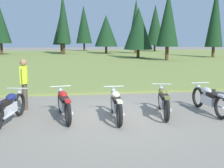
{
  "coord_description": "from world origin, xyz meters",
  "views": [
    {
      "loc": [
        -1.16,
        -7.63,
        2.29
      ],
      "look_at": [
        0.0,
        0.6,
        0.9
      ],
      "focal_mm": 42.86,
      "sensor_mm": 36.0,
      "label": 1
    }
  ],
  "objects": [
    {
      "name": "motorcycle_cream",
      "position": [
        0.01,
        -0.2,
        0.44
      ],
      "size": [
        0.62,
        2.1,
        0.88
      ],
      "color": "black",
      "rests_on": "ground"
    },
    {
      "name": "rider_with_back_turned",
      "position": [
        -2.8,
        1.29,
        0.95
      ],
      "size": [
        0.23,
        0.55,
        1.67
      ],
      "color": "#4C4233",
      "rests_on": "ground"
    },
    {
      "name": "forest_treeline",
      "position": [
        -3.21,
        34.53,
        4.62
      ],
      "size": [
        37.07,
        28.22,
        8.96
      ],
      "color": "#47331E",
      "rests_on": "ground"
    },
    {
      "name": "motorcycle_silver",
      "position": [
        3.0,
        0.07,
        0.44
      ],
      "size": [
        0.62,
        2.1,
        0.88
      ],
      "color": "black",
      "rests_on": "ground"
    },
    {
      "name": "motorcycle_navy",
      "position": [
        -2.98,
        -0.12,
        0.44
      ],
      "size": [
        0.7,
        2.07,
        0.88
      ],
      "color": "black",
      "rests_on": "ground"
    },
    {
      "name": "grass_moorland",
      "position": [
        0.0,
        25.34,
        0.05
      ],
      "size": [
        80.0,
        44.0,
        0.1
      ],
      "primitive_type": "cube",
      "color": "olive",
      "rests_on": "ground"
    },
    {
      "name": "motorcycle_red",
      "position": [
        -1.49,
        0.05,
        0.44
      ],
      "size": [
        0.7,
        2.08,
        0.88
      ],
      "color": "black",
      "rests_on": "ground"
    },
    {
      "name": "ground_plane",
      "position": [
        0.0,
        0.0,
        0.0
      ],
      "size": [
        140.0,
        140.0,
        0.0
      ],
      "primitive_type": "plane",
      "color": "gray"
    },
    {
      "name": "motorcycle_olive",
      "position": [
        1.51,
        0.02,
        0.44
      ],
      "size": [
        0.69,
        2.08,
        0.88
      ],
      "color": "black",
      "rests_on": "ground"
    }
  ]
}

